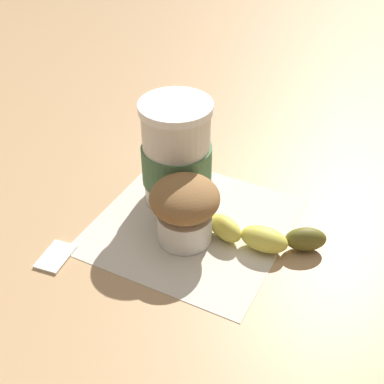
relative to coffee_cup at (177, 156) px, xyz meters
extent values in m
plane|color=tan|center=(0.05, -0.03, -0.07)|extent=(3.00, 3.00, 0.00)
cube|color=beige|center=(0.05, -0.03, -0.07)|extent=(0.29, 0.29, 0.00)
cylinder|color=silver|center=(0.00, 0.00, 0.00)|extent=(0.09, 0.09, 0.14)
cylinder|color=white|center=(0.00, 0.00, 0.07)|extent=(0.09, 0.09, 0.01)
cylinder|color=#4C754C|center=(0.00, 0.00, -0.01)|extent=(0.09, 0.09, 0.05)
cylinder|color=white|center=(0.06, -0.05, -0.05)|extent=(0.07, 0.07, 0.04)
ellipsoid|color=olive|center=(0.06, -0.05, -0.01)|extent=(0.09, 0.09, 0.05)
ellipsoid|color=#D6CC4C|center=(0.10, -0.02, -0.05)|extent=(0.05, 0.03, 0.03)
ellipsoid|color=#D6CC4C|center=(0.15, -0.01, -0.05)|extent=(0.07, 0.05, 0.03)
ellipsoid|color=brown|center=(0.19, 0.03, -0.05)|extent=(0.05, 0.05, 0.03)
cube|color=white|center=(-0.03, -0.18, -0.07)|extent=(0.05, 0.06, 0.01)
camera|label=1|loc=(0.40, -0.42, 0.39)|focal=50.00mm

